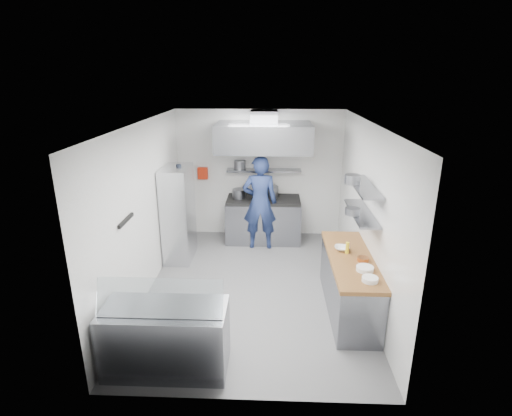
{
  "coord_description": "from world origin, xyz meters",
  "views": [
    {
      "loc": [
        0.27,
        -6.08,
        3.52
      ],
      "look_at": [
        0.0,
        0.6,
        1.25
      ],
      "focal_mm": 28.0,
      "sensor_mm": 36.0,
      "label": 1
    }
  ],
  "objects_px": {
    "gas_range": "(263,221)",
    "display_case": "(166,338)",
    "chef": "(260,203)",
    "wire_rack": "(178,214)"
  },
  "relations": [
    {
      "from": "gas_range",
      "to": "chef",
      "type": "height_order",
      "value": "chef"
    },
    {
      "from": "wire_rack",
      "to": "display_case",
      "type": "distance_m",
      "value": 3.23
    },
    {
      "from": "gas_range",
      "to": "wire_rack",
      "type": "xyz_separation_m",
      "value": [
        -1.63,
        -0.96,
        0.48
      ]
    },
    {
      "from": "gas_range",
      "to": "wire_rack",
      "type": "distance_m",
      "value": 1.95
    },
    {
      "from": "gas_range",
      "to": "wire_rack",
      "type": "relative_size",
      "value": 0.86
    },
    {
      "from": "gas_range",
      "to": "display_case",
      "type": "distance_m",
      "value": 4.25
    },
    {
      "from": "chef",
      "to": "wire_rack",
      "type": "bearing_deg",
      "value": 18.62
    },
    {
      "from": "chef",
      "to": "wire_rack",
      "type": "height_order",
      "value": "chef"
    },
    {
      "from": "display_case",
      "to": "wire_rack",
      "type": "bearing_deg",
      "value": 99.57
    },
    {
      "from": "gas_range",
      "to": "chef",
      "type": "xyz_separation_m",
      "value": [
        -0.07,
        -0.38,
        0.53
      ]
    }
  ]
}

